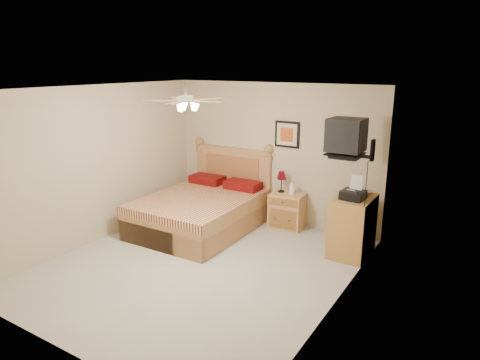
# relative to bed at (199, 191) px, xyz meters

# --- Properties ---
(floor) EXTENTS (4.50, 4.50, 0.00)m
(floor) POSITION_rel_bed_xyz_m (0.84, -1.12, -0.71)
(floor) COLOR #A9A599
(floor) RESTS_ON ground
(ceiling) EXTENTS (4.00, 4.50, 0.04)m
(ceiling) POSITION_rel_bed_xyz_m (0.84, -1.12, 1.79)
(ceiling) COLOR white
(ceiling) RESTS_ON ground
(wall_back) EXTENTS (4.00, 0.04, 2.50)m
(wall_back) POSITION_rel_bed_xyz_m (0.84, 1.13, 0.54)
(wall_back) COLOR tan
(wall_back) RESTS_ON ground
(wall_front) EXTENTS (4.00, 0.04, 2.50)m
(wall_front) POSITION_rel_bed_xyz_m (0.84, -3.37, 0.54)
(wall_front) COLOR tan
(wall_front) RESTS_ON ground
(wall_left) EXTENTS (0.04, 4.50, 2.50)m
(wall_left) POSITION_rel_bed_xyz_m (-1.16, -1.12, 0.54)
(wall_left) COLOR tan
(wall_left) RESTS_ON ground
(wall_right) EXTENTS (0.04, 4.50, 2.50)m
(wall_right) POSITION_rel_bed_xyz_m (2.84, -1.12, 0.54)
(wall_right) COLOR tan
(wall_right) RESTS_ON ground
(bed) EXTENTS (1.69, 2.21, 1.42)m
(bed) POSITION_rel_bed_xyz_m (0.00, 0.00, 0.00)
(bed) COLOR #A77347
(bed) RESTS_ON ground
(nightstand) EXTENTS (0.61, 0.48, 0.62)m
(nightstand) POSITION_rel_bed_xyz_m (1.25, 0.88, -0.40)
(nightstand) COLOR tan
(nightstand) RESTS_ON ground
(table_lamp) EXTENTS (0.22, 0.22, 0.37)m
(table_lamp) POSITION_rel_bed_xyz_m (1.10, 0.93, 0.10)
(table_lamp) COLOR #550412
(table_lamp) RESTS_ON nightstand
(lotion_bottle) EXTENTS (0.10, 0.10, 0.25)m
(lotion_bottle) POSITION_rel_bed_xyz_m (1.32, 0.91, 0.04)
(lotion_bottle) COLOR white
(lotion_bottle) RESTS_ON nightstand
(framed_picture) EXTENTS (0.46, 0.04, 0.46)m
(framed_picture) POSITION_rel_bed_xyz_m (1.11, 1.11, 0.91)
(framed_picture) COLOR black
(framed_picture) RESTS_ON wall_back
(dresser) EXTENTS (0.54, 0.77, 0.91)m
(dresser) POSITION_rel_bed_xyz_m (2.57, 0.40, -0.25)
(dresser) COLOR olive
(dresser) RESTS_ON ground
(fax_machine) EXTENTS (0.34, 0.36, 0.34)m
(fax_machine) POSITION_rel_bed_xyz_m (2.57, 0.29, 0.37)
(fax_machine) COLOR black
(fax_machine) RESTS_ON dresser
(magazine_lower) EXTENTS (0.24, 0.29, 0.02)m
(magazine_lower) POSITION_rel_bed_xyz_m (2.49, 0.64, 0.21)
(magazine_lower) COLOR #B5AB92
(magazine_lower) RESTS_ON dresser
(magazine_upper) EXTENTS (0.27, 0.33, 0.02)m
(magazine_upper) POSITION_rel_bed_xyz_m (2.52, 0.64, 0.24)
(magazine_upper) COLOR tan
(magazine_upper) RESTS_ON magazine_lower
(wall_tv) EXTENTS (0.56, 0.46, 0.58)m
(wall_tv) POSITION_rel_bed_xyz_m (2.59, 0.22, 1.10)
(wall_tv) COLOR black
(wall_tv) RESTS_ON wall_right
(ceiling_fan) EXTENTS (1.14, 1.14, 0.28)m
(ceiling_fan) POSITION_rel_bed_xyz_m (0.84, -1.32, 1.65)
(ceiling_fan) COLOR silver
(ceiling_fan) RESTS_ON ceiling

